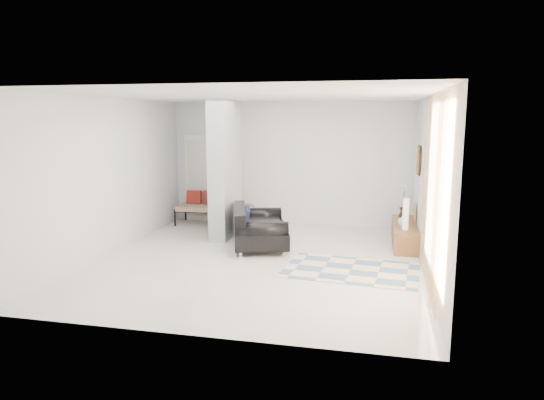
# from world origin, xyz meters

# --- Properties ---
(floor) EXTENTS (6.00, 6.00, 0.00)m
(floor) POSITION_xyz_m (0.00, 0.00, 0.00)
(floor) COLOR silver
(floor) RESTS_ON ground
(ceiling) EXTENTS (6.00, 6.00, 0.00)m
(ceiling) POSITION_xyz_m (0.00, 0.00, 2.80)
(ceiling) COLOR white
(ceiling) RESTS_ON wall_back
(wall_back) EXTENTS (6.00, 0.00, 6.00)m
(wall_back) POSITION_xyz_m (0.00, 3.00, 1.40)
(wall_back) COLOR silver
(wall_back) RESTS_ON ground
(wall_front) EXTENTS (6.00, 0.00, 6.00)m
(wall_front) POSITION_xyz_m (0.00, -3.00, 1.40)
(wall_front) COLOR silver
(wall_front) RESTS_ON ground
(wall_left) EXTENTS (0.00, 6.00, 6.00)m
(wall_left) POSITION_xyz_m (-2.75, 0.00, 1.40)
(wall_left) COLOR silver
(wall_left) RESTS_ON ground
(wall_right) EXTENTS (0.00, 6.00, 6.00)m
(wall_right) POSITION_xyz_m (2.75, 0.00, 1.40)
(wall_right) COLOR silver
(wall_right) RESTS_ON ground
(partition_column) EXTENTS (0.35, 1.20, 2.80)m
(partition_column) POSITION_xyz_m (-1.10, 1.60, 1.40)
(partition_column) COLOR #A3A7AA
(partition_column) RESTS_ON floor
(hallway_door) EXTENTS (0.85, 0.06, 2.04)m
(hallway_door) POSITION_xyz_m (-2.10, 2.96, 1.02)
(hallway_door) COLOR white
(hallway_door) RESTS_ON floor
(curtain) EXTENTS (0.00, 2.55, 2.55)m
(curtain) POSITION_xyz_m (2.67, -1.15, 1.45)
(curtain) COLOR orange
(curtain) RESTS_ON wall_right
(wall_art) EXTENTS (0.04, 0.45, 0.55)m
(wall_art) POSITION_xyz_m (2.72, 1.70, 1.65)
(wall_art) COLOR #311B0D
(wall_art) RESTS_ON wall_right
(media_console) EXTENTS (0.45, 1.83, 0.80)m
(media_console) POSITION_xyz_m (2.52, 1.70, 0.20)
(media_console) COLOR brown
(media_console) RESTS_ON floor
(loveseat) EXTENTS (1.40, 1.86, 0.76)m
(loveseat) POSITION_xyz_m (-0.26, 0.93, 0.35)
(loveseat) COLOR silver
(loveseat) RESTS_ON floor
(daybed) EXTENTS (1.73, 0.79, 0.77)m
(daybed) POSITION_xyz_m (-1.72, 2.61, 0.42)
(daybed) COLOR black
(daybed) RESTS_ON floor
(area_rug) EXTENTS (2.25, 1.62, 0.01)m
(area_rug) POSITION_xyz_m (1.60, -0.19, 0.01)
(area_rug) COLOR beige
(area_rug) RESTS_ON floor
(cylinder_lamp) EXTENTS (0.11, 0.11, 0.58)m
(cylinder_lamp) POSITION_xyz_m (2.50, 1.23, 0.69)
(cylinder_lamp) COLOR white
(cylinder_lamp) RESTS_ON media_console
(bronze_figurine) EXTENTS (0.12, 0.12, 0.22)m
(bronze_figurine) POSITION_xyz_m (2.47, 2.41, 0.51)
(bronze_figurine) COLOR black
(bronze_figurine) RESTS_ON media_console
(vase) EXTENTS (0.19, 0.19, 0.20)m
(vase) POSITION_xyz_m (2.47, 1.58, 0.50)
(vase) COLOR white
(vase) RESTS_ON media_console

